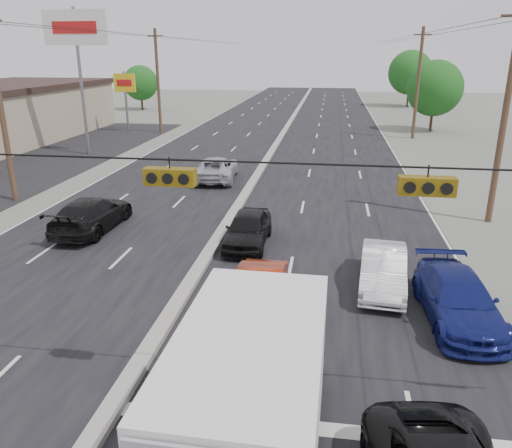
# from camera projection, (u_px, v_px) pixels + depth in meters

# --- Properties ---
(ground) EXTENTS (200.00, 200.00, 0.00)m
(ground) POSITION_uv_depth(u_px,v_px,m) (123.00, 395.00, 12.04)
(ground) COLOR #606356
(ground) RESTS_ON ground
(road_surface) EXTENTS (20.00, 160.00, 0.02)m
(road_surface) POSITION_uv_depth(u_px,v_px,m) (270.00, 155.00, 40.09)
(road_surface) COLOR black
(road_surface) RESTS_ON ground
(center_median) EXTENTS (0.50, 160.00, 0.20)m
(center_median) POSITION_uv_depth(u_px,v_px,m) (270.00, 154.00, 40.06)
(center_median) COLOR gray
(center_median) RESTS_ON ground
(parking_lot) EXTENTS (10.00, 42.00, 0.02)m
(parking_lot) POSITION_uv_depth(u_px,v_px,m) (40.00, 161.00, 37.76)
(parking_lot) COLOR black
(parking_lot) RESTS_ON ground
(utility_pole_left_b) EXTENTS (1.60, 0.30, 10.00)m
(utility_pole_left_b) POSITION_uv_depth(u_px,v_px,m) (1.00, 107.00, 26.12)
(utility_pole_left_b) COLOR #422D1E
(utility_pole_left_b) RESTS_ON ground
(utility_pole_left_c) EXTENTS (1.60, 0.30, 10.00)m
(utility_pole_left_c) POSITION_uv_depth(u_px,v_px,m) (158.00, 81.00, 49.49)
(utility_pole_left_c) COLOR #422D1E
(utility_pole_left_c) RESTS_ON ground
(utility_pole_right_b) EXTENTS (1.60, 0.30, 10.00)m
(utility_pole_right_b) POSITION_uv_depth(u_px,v_px,m) (505.00, 115.00, 22.67)
(utility_pole_right_b) COLOR #422D1E
(utility_pole_right_b) RESTS_ON ground
(utility_pole_right_c) EXTENTS (1.60, 0.30, 10.00)m
(utility_pole_right_c) POSITION_uv_depth(u_px,v_px,m) (418.00, 83.00, 46.05)
(utility_pole_right_c) COLOR #422D1E
(utility_pole_right_c) RESTS_ON ground
(traffic_signals) EXTENTS (25.00, 0.30, 0.54)m
(traffic_signals) POSITION_uv_depth(u_px,v_px,m) (165.00, 174.00, 10.05)
(traffic_signals) COLOR black
(traffic_signals) RESTS_ON ground
(pole_sign_billboard) EXTENTS (5.00, 0.25, 11.00)m
(pole_sign_billboard) POSITION_uv_depth(u_px,v_px,m) (76.00, 37.00, 37.32)
(pole_sign_billboard) COLOR slate
(pole_sign_billboard) RESTS_ON ground
(pole_sign_far) EXTENTS (2.20, 0.25, 6.00)m
(pole_sign_far) POSITION_uv_depth(u_px,v_px,m) (125.00, 88.00, 50.20)
(pole_sign_far) COLOR slate
(pole_sign_far) RESTS_ON ground
(tree_left_far) EXTENTS (4.80, 4.80, 6.12)m
(tree_left_far) POSITION_uv_depth(u_px,v_px,m) (141.00, 83.00, 69.96)
(tree_left_far) COLOR #382619
(tree_left_far) RESTS_ON ground
(tree_right_mid) EXTENTS (5.60, 5.60, 7.14)m
(tree_right_mid) POSITION_uv_depth(u_px,v_px,m) (435.00, 88.00, 50.63)
(tree_right_mid) COLOR #382619
(tree_right_mid) RESTS_ON ground
(tree_right_far) EXTENTS (6.40, 6.40, 8.16)m
(tree_right_far) POSITION_uv_depth(u_px,v_px,m) (410.00, 72.00, 73.66)
(tree_right_far) COLOR #382619
(tree_right_far) RESTS_ON ground
(box_truck) EXTENTS (2.53, 6.85, 3.45)m
(box_truck) POSITION_uv_depth(u_px,v_px,m) (256.00, 392.00, 9.38)
(box_truck) COLOR black
(box_truck) RESTS_ON ground
(red_sedan) EXTENTS (1.51, 4.23, 1.39)m
(red_sedan) POSITION_uv_depth(u_px,v_px,m) (258.00, 295.00, 15.47)
(red_sedan) COLOR #9E2309
(red_sedan) RESTS_ON ground
(queue_car_a) EXTENTS (1.75, 4.27, 1.45)m
(queue_car_a) POSITION_uv_depth(u_px,v_px,m) (248.00, 229.00, 21.13)
(queue_car_a) COLOR black
(queue_car_a) RESTS_ON ground
(queue_car_b) EXTENTS (1.88, 4.40, 1.41)m
(queue_car_b) POSITION_uv_depth(u_px,v_px,m) (383.00, 269.00, 17.26)
(queue_car_b) COLOR silver
(queue_car_b) RESTS_ON ground
(queue_car_d) EXTENTS (2.27, 5.02, 1.42)m
(queue_car_d) POSITION_uv_depth(u_px,v_px,m) (458.00, 299.00, 15.15)
(queue_car_d) COLOR navy
(queue_car_d) RESTS_ON ground
(oncoming_near) EXTENTS (2.24, 5.31, 1.53)m
(oncoming_near) POSITION_uv_depth(u_px,v_px,m) (92.00, 214.00, 22.92)
(oncoming_near) COLOR black
(oncoming_near) RESTS_ON ground
(oncoming_far) EXTENTS (2.86, 5.49, 1.48)m
(oncoming_far) POSITION_uv_depth(u_px,v_px,m) (216.00, 169.00, 32.03)
(oncoming_far) COLOR #AEAFB6
(oncoming_far) RESTS_ON ground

